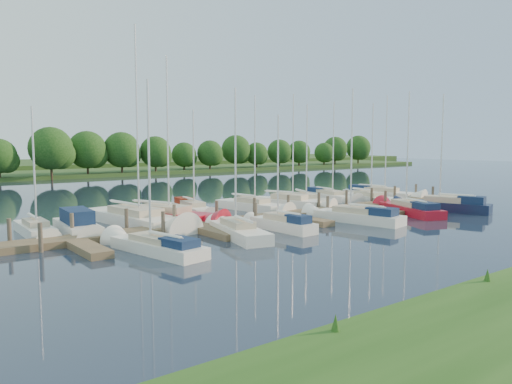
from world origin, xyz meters
TOP-DOWN VIEW (x-y plane):
  - ground at (0.00, 0.00)m, footprint 260.00×260.00m
  - dock at (0.00, 7.31)m, footprint 40.00×6.00m
  - mooring_pilings at (0.00, 8.43)m, footprint 38.24×2.84m
  - far_shore at (0.00, 75.00)m, footprint 180.00×30.00m
  - distant_hill at (0.00, 100.00)m, footprint 220.00×40.00m
  - treeline at (3.62, 61.59)m, footprint 145.31×9.93m
  - sailboat_n_0 at (-16.94, 12.07)m, footprint 1.68×6.49m
  - motorboat at (-14.68, 10.88)m, footprint 2.38×6.75m
  - sailboat_n_2 at (-10.19, 11.90)m, footprint 3.94×11.54m
  - sailboat_n_3 at (-7.93, 11.89)m, footprint 5.46×9.65m
  - sailboat_n_4 at (-4.18, 14.55)m, footprint 2.36×6.90m
  - sailboat_n_5 at (0.88, 12.97)m, footprint 2.89×8.03m
  - sailboat_n_6 at (4.72, 12.51)m, footprint 4.18×8.11m
  - sailboat_n_7 at (7.38, 13.34)m, footprint 3.95×7.58m
  - sailboat_n_8 at (11.97, 14.54)m, footprint 2.91×8.13m
  - sailboat_n_9 at (13.36, 10.63)m, footprint 2.80×7.84m
  - sailboat_n_10 at (17.64, 12.63)m, footprint 3.77×8.79m
  - sailboat_s_0 at (-13.18, 2.97)m, footprint 2.92×7.54m
  - sailboat_s_1 at (-7.18, 3.88)m, footprint 3.15×7.46m
  - sailboat_s_2 at (-3.42, 4.07)m, footprint 1.64×6.11m
  - sailboat_s_3 at (3.10, 3.36)m, footprint 3.16×7.96m
  - sailboat_s_4 at (9.79, 3.52)m, footprint 4.30×8.01m
  - sailboat_s_5 at (13.68, 2.66)m, footprint 3.91×7.96m

SIDE VIEW (x-z plane):
  - ground at x=0.00m, z-range 0.00..0.00m
  - dock at x=0.00m, z-range 0.00..0.40m
  - sailboat_n_0 at x=-16.94m, z-range -3.93..4.48m
  - sailboat_n_9 at x=13.36m, z-range -4.69..5.24m
  - sailboat_n_7 at x=7.38m, z-range -4.61..5.16m
  - sailboat_n_5 at x=0.88m, z-range -4.82..5.38m
  - sailboat_s_1 at x=-7.18m, z-range -4.50..5.05m
  - sailboat_n_2 at x=-10.19m, z-range -6.92..7.48m
  - sailboat_n_3 at x=-7.93m, z-range -5.96..6.52m
  - sailboat_n_6 at x=4.72m, z-range -4.98..5.55m
  - far_shore at x=0.00m, z-range 0.00..0.60m
  - sailboat_s_0 at x=-13.18m, z-range -4.42..5.03m
  - sailboat_n_8 at x=11.97m, z-range -4.77..5.39m
  - sailboat_n_4 at x=-4.18m, z-range -4.10..4.74m
  - sailboat_s_4 at x=9.79m, z-range -4.84..5.49m
  - sailboat_n_10 at x=17.64m, z-range -5.21..5.86m
  - sailboat_s_3 at x=3.10m, z-range -4.74..5.40m
  - sailboat_s_2 at x=-3.42m, z-range -3.70..4.36m
  - sailboat_s_5 at x=13.68m, z-range -4.84..5.54m
  - motorboat at x=-14.68m, z-range -0.61..1.39m
  - mooring_pilings at x=0.00m, z-range -0.40..1.60m
  - distant_hill at x=0.00m, z-range 0.00..1.40m
  - treeline at x=3.62m, z-range -0.10..8.20m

